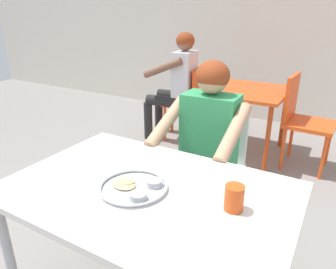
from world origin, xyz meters
TOP-DOWN VIEW (x-y plane):
  - table_foreground at (0.07, 0.04)m, footprint 1.21×0.80m
  - thali_tray at (0.03, 0.01)m, footprint 0.29×0.29m
  - drinking_cup at (0.44, 0.08)m, footprint 0.07×0.07m
  - chair_foreground at (0.03, 0.95)m, footprint 0.39×0.42m
  - diner_foreground at (0.03, 0.73)m, footprint 0.50×0.56m
  - table_background_red at (-0.17, 2.22)m, footprint 0.84×0.85m
  - chair_red_left at (-0.86, 2.28)m, footprint 0.47×0.47m
  - chair_red_right at (0.41, 2.19)m, footprint 0.46×0.46m
  - patron_background at (-0.96, 2.21)m, footprint 0.58×0.54m

SIDE VIEW (x-z plane):
  - chair_foreground at x=0.03m, z-range 0.06..0.91m
  - chair_red_left at x=-0.86m, z-range 0.07..0.92m
  - chair_red_right at x=0.41m, z-range 0.07..0.97m
  - table_background_red at x=-0.17m, z-range 0.27..0.97m
  - table_foreground at x=0.07m, z-range 0.30..1.05m
  - diner_foreground at x=0.03m, z-range 0.11..1.30m
  - patron_background at x=-0.96m, z-range 0.12..1.36m
  - thali_tray at x=0.03m, z-range 0.74..0.78m
  - drinking_cup at x=0.44m, z-range 0.75..0.85m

